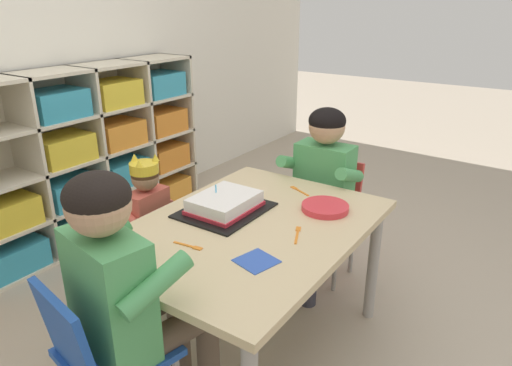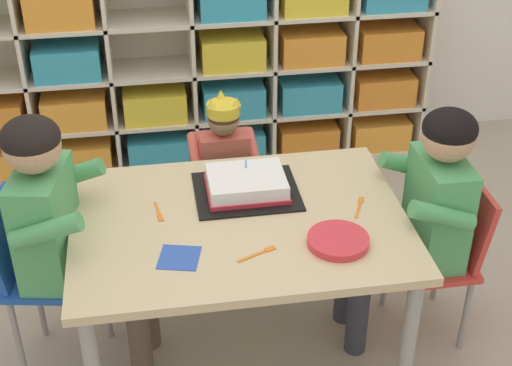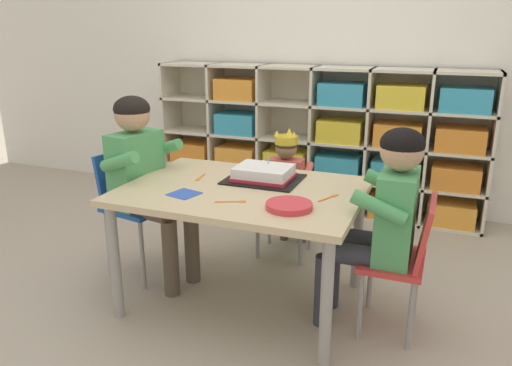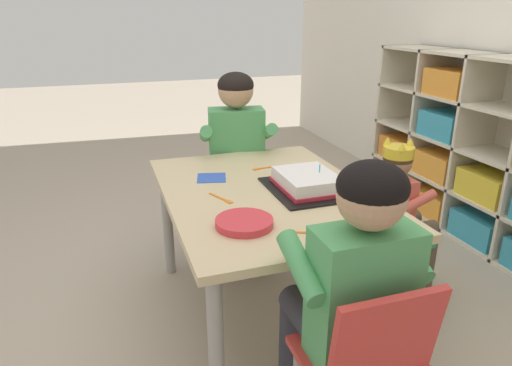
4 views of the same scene
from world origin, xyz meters
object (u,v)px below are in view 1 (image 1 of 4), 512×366
(fork_beside_plate_stack, at_px, (297,234))
(child_with_crown, at_px, (142,213))
(fork_at_table_front_edge, at_px, (299,190))
(fork_near_cake_tray, at_px, (190,246))
(guest_at_table_side, at_px, (319,181))
(classroom_chair_guest_side, at_px, (326,208))
(activity_table, at_px, (249,239))
(paper_plate_stack, at_px, (325,207))
(adult_helper_seated, at_px, (128,286))
(classroom_chair_blue, at_px, (159,245))
(birthday_cake_on_tray, at_px, (225,204))
(classroom_chair_adult_side, at_px, (102,356))

(fork_beside_plate_stack, bearing_deg, child_with_crown, -113.35)
(child_with_crown, height_order, fork_at_table_front_edge, child_with_crown)
(child_with_crown, xyz_separation_m, fork_near_cake_tray, (-0.30, -0.59, 0.13))
(fork_near_cake_tray, bearing_deg, guest_at_table_side, -100.67)
(fork_beside_plate_stack, bearing_deg, fork_near_cake_tray, -66.81)
(classroom_chair_guest_side, distance_m, fork_near_cake_tray, 1.10)
(activity_table, height_order, paper_plate_stack, paper_plate_stack)
(adult_helper_seated, distance_m, fork_at_table_front_edge, 1.04)
(activity_table, relative_size, fork_beside_plate_stack, 8.53)
(classroom_chair_blue, xyz_separation_m, guest_at_table_side, (0.66, -0.55, 0.25))
(classroom_chair_guest_side, bearing_deg, classroom_chair_blue, -125.08)
(classroom_chair_guest_side, bearing_deg, adult_helper_seated, -90.87)
(birthday_cake_on_tray, relative_size, fork_near_cake_tray, 3.02)
(classroom_chair_blue, bearing_deg, classroom_chair_adult_side, 32.36)
(birthday_cake_on_tray, bearing_deg, classroom_chair_guest_side, -10.79)
(fork_near_cake_tray, bearing_deg, birthday_cake_on_tray, -82.75)
(classroom_chair_adult_side, relative_size, fork_near_cake_tray, 5.72)
(classroom_chair_guest_side, xyz_separation_m, fork_at_table_front_edge, (-0.36, -0.01, 0.23))
(child_with_crown, xyz_separation_m, birthday_cake_on_tray, (0.03, -0.51, 0.16))
(child_with_crown, xyz_separation_m, fork_beside_plate_stack, (0.01, -0.88, 0.13))
(fork_beside_plate_stack, height_order, fork_near_cake_tray, same)
(classroom_chair_adult_side, height_order, fork_at_table_front_edge, classroom_chair_adult_side)
(classroom_chair_adult_side, bearing_deg, activity_table, -85.03)
(classroom_chair_blue, relative_size, paper_plate_stack, 2.74)
(adult_helper_seated, bearing_deg, fork_beside_plate_stack, -101.25)
(classroom_chair_blue, distance_m, classroom_chair_guest_side, 0.95)
(child_with_crown, distance_m, adult_helper_seated, 0.89)
(classroom_chair_guest_side, distance_m, birthday_cake_on_tray, 0.80)
(guest_at_table_side, relative_size, fork_at_table_front_edge, 7.55)
(classroom_chair_adult_side, distance_m, paper_plate_stack, 1.07)
(classroom_chair_guest_side, relative_size, guest_at_table_side, 0.68)
(child_with_crown, relative_size, classroom_chair_adult_side, 1.12)
(birthday_cake_on_tray, height_order, fork_at_table_front_edge, birthday_cake_on_tray)
(classroom_chair_blue, xyz_separation_m, fork_at_table_front_edge, (0.41, -0.56, 0.29))
(classroom_chair_guest_side, relative_size, fork_beside_plate_stack, 4.85)
(classroom_chair_guest_side, height_order, birthday_cake_on_tray, birthday_cake_on_tray)
(classroom_chair_blue, distance_m, fork_beside_plate_stack, 0.83)
(child_with_crown, bearing_deg, classroom_chair_blue, 89.85)
(adult_helper_seated, bearing_deg, fork_at_table_front_edge, -81.50)
(fork_near_cake_tray, bearing_deg, fork_at_table_front_edge, -102.93)
(activity_table, relative_size, fork_at_table_front_edge, 9.03)
(child_with_crown, relative_size, fork_beside_plate_stack, 5.87)
(classroom_chair_blue, distance_m, fork_at_table_front_edge, 0.75)
(classroom_chair_blue, bearing_deg, activity_table, 85.97)
(activity_table, relative_size, classroom_chair_blue, 2.06)
(classroom_chair_adult_side, xyz_separation_m, birthday_cake_on_tray, (0.77, 0.09, 0.22))
(fork_at_table_front_edge, bearing_deg, guest_at_table_side, 117.67)
(birthday_cake_on_tray, bearing_deg, classroom_chair_adult_side, -173.09)
(fork_near_cake_tray, bearing_deg, classroom_chair_adult_side, 83.80)
(classroom_chair_adult_side, relative_size, adult_helper_seated, 0.69)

